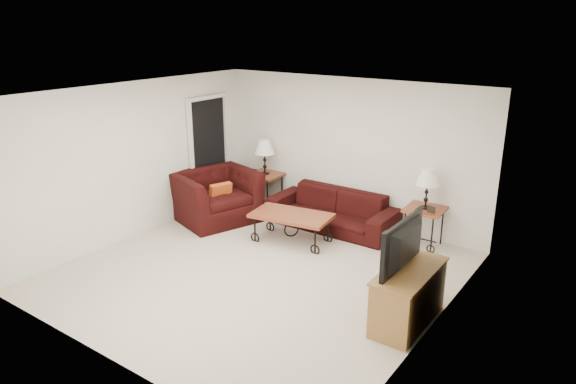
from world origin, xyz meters
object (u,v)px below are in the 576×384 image
Objects in this scene: lamp_right at (427,189)px; backpack at (386,235)px; side_table_right at (424,227)px; coffee_table at (291,228)px; side_table_left at (265,190)px; sofa at (332,210)px; lamp_left at (265,157)px; television at (411,246)px; armchair at (216,196)px; tv_stand at (408,296)px.

backpack is at bearing -136.47° from lamp_right.
coffee_table is (-1.78, -1.07, -0.08)m from side_table_right.
backpack is (2.69, -0.41, -0.11)m from side_table_left.
side_table_right reaches higher than backpack.
sofa is 1.68m from lamp_right.
side_table_left is 0.65m from lamp_left.
television is at bearing -30.43° from side_table_left.
lamp_right is at bearing 43.55° from backpack.
television is at bearing -87.82° from armchair.
armchair is 4.28m from tv_stand.
side_table_left is 4.42m from tv_stand.
television is (4.08, -1.19, 0.54)m from armchair.
side_table_left is 0.52× the size of coffee_table.
television is (0.67, -2.23, 0.67)m from side_table_right.
side_table_right is 0.55× the size of tv_stand.
lamp_right is at bearing -163.29° from television.
lamp_right is (1.55, 0.18, 0.62)m from sofa.
tv_stand is (3.82, -2.23, 0.02)m from side_table_left.
lamp_left reaches higher than sofa.
side_table_right is 0.47× the size of armchair.
side_table_left is at bearing 0.00° from lamp_left.
side_table_left is (-1.58, 0.18, 0.00)m from sofa.
lamp_left reaches higher than tv_stand.
television is at bearing -25.46° from coffee_table.
lamp_left is 0.52× the size of coffee_table.
lamp_left reaches higher than backpack.
lamp_left reaches higher than coffee_table.
television reaches higher than side_table_left.
backpack is at bearing -59.69° from armchair.
coffee_table is at bearing -38.28° from lamp_left.
coffee_table is at bearing -115.46° from television.
tv_stand reaches higher than side_table_right.
lamp_left is (0.00, 0.00, 0.65)m from side_table_left.
backpack is at bearing 121.79° from tv_stand.
sofa is 2.06m from armchair.
backpack is (-1.13, 1.82, -0.13)m from tv_stand.
side_table_right is 0.61m from backpack.
side_table_left is 3.19m from lamp_right.
armchair reaches higher than coffee_table.
side_table_right is at bearing -163.29° from television.
side_table_left reaches higher than backpack.
side_table_right is 2.42m from television.
television is at bearing -30.43° from lamp_left.
side_table_left reaches higher than sofa.
sofa is 1.76× the size of coffee_table.
lamp_left is at bearing 173.49° from sofa.
sofa is 3.10m from television.
sofa is 1.14m from backpack.
lamp_left is at bearing 180.00° from side_table_right.
lamp_right is (3.13, 0.00, 0.62)m from side_table_left.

